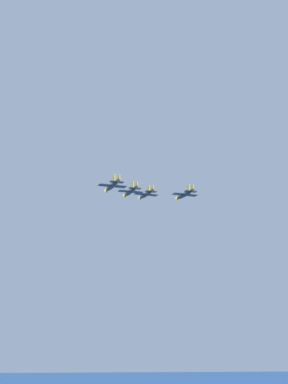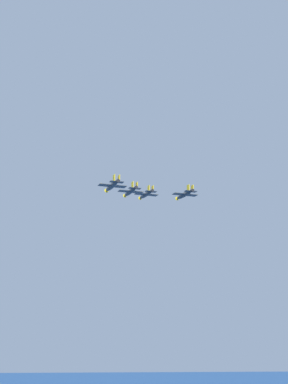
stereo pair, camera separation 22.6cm
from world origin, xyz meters
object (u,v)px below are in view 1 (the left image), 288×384
object	(u,v)px
jet_left_wingman	(130,192)
jet_right_wingman	(184,195)
jet_lead	(146,194)
jet_left_outer	(112,186)

from	to	relation	value
jet_left_wingman	jet_right_wingman	bearing A→B (deg)	-89.56
jet_left_wingman	jet_lead	bearing A→B (deg)	-39.92
jet_left_wingman	jet_left_outer	size ratio (longest dim) A/B	0.97
jet_left_wingman	jet_left_outer	world-z (taller)	jet_left_wingman
jet_left_wingman	jet_left_outer	distance (m)	17.47
jet_lead	jet_left_wingman	world-z (taller)	jet_lead
jet_lead	jet_left_outer	bearing A→B (deg)	138.61
jet_left_outer	jet_left_wingman	bearing A→B (deg)	-40.11
jet_left_outer	jet_right_wingman	bearing A→B (deg)	-68.33
jet_right_wingman	jet_lead	bearing A→B (deg)	39.61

